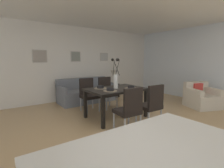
# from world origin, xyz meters

# --- Properties ---
(ground_plane) EXTENTS (9.00, 9.00, 0.00)m
(ground_plane) POSITION_xyz_m (0.00, 0.00, 0.00)
(ground_plane) COLOR tan
(back_wall_panel) EXTENTS (9.00, 0.10, 2.60)m
(back_wall_panel) POSITION_xyz_m (0.00, 3.25, 1.30)
(back_wall_panel) COLOR white
(back_wall_panel) RESTS_ON ground
(side_window_wall) EXTENTS (0.10, 6.30, 2.60)m
(side_window_wall) POSITION_xyz_m (3.65, 0.40, 1.30)
(side_window_wall) COLOR white
(side_window_wall) RESTS_ON ground
(ceiling_panel) EXTENTS (9.00, 7.20, 0.08)m
(ceiling_panel) POSITION_xyz_m (0.00, 0.40, 2.64)
(ceiling_panel) COLOR white
(dining_table) EXTENTS (1.40, 0.94, 0.74)m
(dining_table) POSITION_xyz_m (0.12, 0.78, 0.65)
(dining_table) COLOR black
(dining_table) RESTS_ON ground
(dining_chair_near_left) EXTENTS (0.47, 0.47, 0.92)m
(dining_chair_near_left) POSITION_xyz_m (-0.21, -0.11, 0.51)
(dining_chair_near_left) COLOR black
(dining_chair_near_left) RESTS_ON ground
(dining_chair_near_right) EXTENTS (0.44, 0.44, 0.92)m
(dining_chair_near_right) POSITION_xyz_m (-0.17, 1.68, 0.51)
(dining_chair_near_right) COLOR black
(dining_chair_near_right) RESTS_ON ground
(dining_chair_far_left) EXTENTS (0.45, 0.45, 0.92)m
(dining_chair_far_left) POSITION_xyz_m (0.41, -0.12, 0.51)
(dining_chair_far_left) COLOR black
(dining_chair_far_left) RESTS_ON ground
(dining_chair_far_right) EXTENTS (0.45, 0.45, 0.92)m
(dining_chair_far_right) POSITION_xyz_m (0.42, 1.65, 0.51)
(dining_chair_far_right) COLOR black
(dining_chair_far_right) RESTS_ON ground
(centerpiece_vase) EXTENTS (0.21, 0.23, 0.73)m
(centerpiece_vase) POSITION_xyz_m (0.12, 0.78, 1.02)
(centerpiece_vase) COLOR white
(centerpiece_vase) RESTS_ON dining_table
(placemat_near_left) EXTENTS (0.32, 0.32, 0.01)m
(placemat_near_left) POSITION_xyz_m (-0.19, 0.57, 0.74)
(placemat_near_left) COLOR #7F705B
(placemat_near_left) RESTS_ON dining_table
(bowl_near_left) EXTENTS (0.17, 0.17, 0.07)m
(bowl_near_left) POSITION_xyz_m (-0.19, 0.57, 0.78)
(bowl_near_left) COLOR black
(bowl_near_left) RESTS_ON dining_table
(placemat_near_right) EXTENTS (0.32, 0.32, 0.01)m
(placemat_near_right) POSITION_xyz_m (-0.19, 0.99, 0.74)
(placemat_near_right) COLOR #7F705B
(placemat_near_right) RESTS_ON dining_table
(bowl_near_right) EXTENTS (0.17, 0.17, 0.07)m
(bowl_near_right) POSITION_xyz_m (-0.19, 0.99, 0.78)
(bowl_near_right) COLOR black
(bowl_near_right) RESTS_ON dining_table
(placemat_far_left) EXTENTS (0.32, 0.32, 0.01)m
(placemat_far_left) POSITION_xyz_m (0.44, 0.57, 0.74)
(placemat_far_left) COLOR #7F705B
(placemat_far_left) RESTS_ON dining_table
(bowl_far_left) EXTENTS (0.17, 0.17, 0.07)m
(bowl_far_left) POSITION_xyz_m (0.44, 0.57, 0.78)
(bowl_far_left) COLOR black
(bowl_far_left) RESTS_ON dining_table
(sofa) EXTENTS (1.87, 0.84, 0.80)m
(sofa) POSITION_xyz_m (0.26, 2.68, 0.28)
(sofa) COLOR slate
(sofa) RESTS_ON ground
(side_table) EXTENTS (0.36, 0.36, 0.52)m
(side_table) POSITION_xyz_m (1.44, 2.72, 0.26)
(side_table) COLOR black
(side_table) RESTS_ON ground
(table_lamp) EXTENTS (0.22, 0.22, 0.51)m
(table_lamp) POSITION_xyz_m (1.44, 2.72, 0.89)
(table_lamp) COLOR beige
(table_lamp) RESTS_ON side_table
(armchair) EXTENTS (1.05, 1.05, 0.75)m
(armchair) POSITION_xyz_m (2.81, 0.00, 0.29)
(armchair) COLOR beige
(armchair) RESTS_ON ground
(framed_picture_left) EXTENTS (0.44, 0.03, 0.40)m
(framed_picture_left) POSITION_xyz_m (-1.08, 3.18, 1.55)
(framed_picture_left) COLOR #B2ADA3
(framed_picture_center) EXTENTS (0.36, 0.03, 0.36)m
(framed_picture_center) POSITION_xyz_m (0.12, 3.18, 1.55)
(framed_picture_center) COLOR #B2ADA3
(framed_picture_right) EXTENTS (0.35, 0.03, 0.31)m
(framed_picture_right) POSITION_xyz_m (1.32, 3.18, 1.55)
(framed_picture_right) COLOR #B2ADA3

